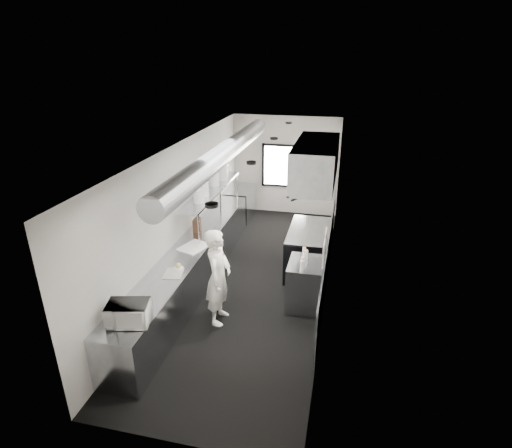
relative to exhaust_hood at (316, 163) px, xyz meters
The scene contains 35 objects.
floor 2.72m from the exhaust_hood, 147.45° to the right, with size 3.00×8.00×0.01m, color black.
ceiling 1.36m from the exhaust_hood, 147.45° to the right, with size 3.00×8.00×0.01m, color white.
wall_back 3.62m from the exhaust_hood, 108.38° to the left, with size 3.00×0.02×2.80m, color beige.
wall_front 4.93m from the exhaust_hood, 103.13° to the right, with size 3.00×0.02×2.80m, color beige.
wall_left 2.87m from the exhaust_hood, 164.91° to the right, with size 0.02×8.00×2.80m, color beige.
wall_right 1.28m from the exhaust_hood, 60.05° to the right, with size 0.02×8.00×2.80m, color beige.
wall_cladding 1.92m from the exhaust_hood, 46.22° to the right, with size 0.03×5.50×1.10m, color #949AA2.
hvac_duct 1.83m from the exhaust_hood, behind, with size 0.40×0.40×6.40m, color gray.
service_window 3.58m from the exhaust_hood, 108.57° to the left, with size 1.36×0.05×1.25m.
exhaust_hood is the anchor object (origin of this frame).
prep_counter 3.20m from the exhaust_hood, 151.89° to the right, with size 0.70×6.00×0.90m, color #949AA2.
pass_shelf 2.46m from the exhaust_hood, behind, with size 0.45×3.00×0.68m.
range 1.92m from the exhaust_hood, behind, with size 0.88×1.60×0.94m.
bottle_station 2.39m from the exhaust_hood, 87.82° to the right, with size 0.65×0.80×0.90m, color #949AA2.
far_work_table 3.88m from the exhaust_hood, 131.94° to the left, with size 0.70×1.20×0.90m, color #949AA2.
notice_sheet_a 2.09m from the exhaust_hood, 78.88° to the right, with size 0.02×0.28×0.38m, color white.
notice_sheet_b 2.43m from the exhaust_hood, 80.58° to the right, with size 0.02×0.28×0.38m, color white.
line_cook 2.99m from the exhaust_hood, 122.08° to the right, with size 0.64×0.42×1.75m, color white.
microwave 4.51m from the exhaust_hood, 120.43° to the right, with size 0.53×0.41×0.32m, color white.
deli_tub_a 4.34m from the exhaust_hood, 125.56° to the right, with size 0.13×0.13×0.09m, color silver.
deli_tub_b 4.31m from the exhaust_hood, 125.66° to the right, with size 0.14×0.14×0.10m, color silver.
newspaper 3.47m from the exhaust_hood, 132.98° to the right, with size 0.31×0.38×0.01m, color silver.
small_plate 3.34m from the exhaust_hood, 135.24° to the right, with size 0.17×0.17×0.01m, color white.
pastry 3.31m from the exhaust_hood, 135.24° to the right, with size 0.10×0.10×0.10m, color #E1CC76.
cutting_board 2.91m from the exhaust_hood, 149.94° to the right, with size 0.43×0.57×0.02m, color silver.
knife_block 2.78m from the exhaust_hood, 168.60° to the right, with size 0.11×0.25×0.27m, color brown.
plate_stack_a 2.44m from the exhaust_hood, 166.68° to the right, with size 0.23×0.23×0.27m, color white.
plate_stack_b 2.42m from the exhaust_hood, behind, with size 0.22×0.22×0.29m, color white.
plate_stack_c 2.49m from the exhaust_hood, 165.11° to the left, with size 0.22×0.22×0.31m, color white.
plate_stack_d 2.60m from the exhaust_hood, 154.08° to the left, with size 0.25×0.25×0.38m, color white.
squeeze_bottle_a 2.20m from the exhaust_hood, 90.21° to the right, with size 0.06×0.06×0.19m, color silver.
squeeze_bottle_b 2.08m from the exhaust_hood, 90.39° to the right, with size 0.06×0.06×0.19m, color silver.
squeeze_bottle_c 1.97m from the exhaust_hood, 90.03° to the right, with size 0.06×0.06×0.17m, color silver.
squeeze_bottle_d 1.87m from the exhaust_hood, 88.82° to the right, with size 0.06×0.06×0.17m, color silver.
squeeze_bottle_e 1.81m from the exhaust_hood, 91.42° to the right, with size 0.06×0.06×0.19m, color silver.
Camera 1 is at (1.70, -7.27, 4.44)m, focal length 28.79 mm.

